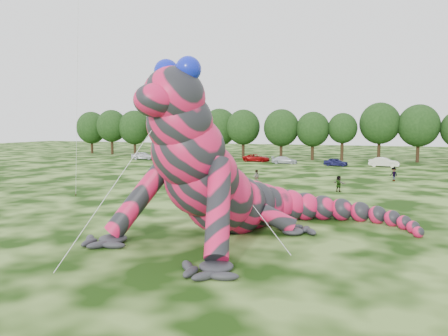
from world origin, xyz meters
TOP-DOWN VIEW (x-y plane):
  - ground at (0.00, 0.00)m, footprint 240.00×240.00m
  - inflatable_gecko at (-0.76, 0.31)m, footprint 22.44×24.35m
  - flying_kite at (-16.02, 5.86)m, footprint 3.85×3.13m
  - tree_0 at (-54.56, 59.23)m, footprint 6.91×6.22m
  - tree_1 at (-48.36, 58.05)m, footprint 6.74×6.07m
  - tree_2 at (-43.02, 58.76)m, footprint 7.04×6.34m
  - tree_3 at (-35.72, 57.07)m, footprint 5.81×5.23m
  - tree_4 at (-29.64, 58.71)m, footprint 6.22×5.60m
  - tree_5 at (-23.12, 58.44)m, footprint 7.16×6.44m
  - tree_6 at (-17.56, 56.68)m, footprint 6.52×5.86m
  - tree_7 at (-10.08, 56.80)m, footprint 6.68×6.01m
  - tree_8 at (-4.22, 56.99)m, footprint 6.14×5.53m
  - tree_9 at (1.06, 57.35)m, footprint 5.27×4.74m
  - tree_10 at (7.40, 58.58)m, footprint 7.09×6.38m
  - tree_11 at (13.79, 58.20)m, footprint 7.01×6.31m
  - car_0 at (-34.44, 47.46)m, footprint 4.60×2.50m
  - car_1 at (-22.89, 46.40)m, footprint 4.23×2.16m
  - car_2 at (-13.00, 49.97)m, footprint 4.79×2.21m
  - car_3 at (-7.45, 47.38)m, footprint 4.37×1.96m
  - car_4 at (1.05, 46.16)m, footprint 3.93×2.07m
  - car_5 at (8.22, 47.18)m, footprint 4.64×2.02m
  - spectator_1 at (-5.13, 21.20)m, footprint 0.88×0.74m
  - spectator_4 at (-20.28, 35.64)m, footprint 0.95×1.07m
  - spectator_2 at (9.14, 29.34)m, footprint 1.16×1.16m
  - spectator_5 at (3.85, 18.89)m, footprint 1.46×1.24m
  - spectator_0 at (-10.48, 23.59)m, footprint 0.71×0.60m

SIDE VIEW (x-z plane):
  - ground at x=0.00m, z-range 0.00..0.00m
  - car_3 at x=-7.45m, z-range 0.00..1.25m
  - car_4 at x=1.05m, z-range 0.00..1.28m
  - car_1 at x=-22.89m, z-range 0.00..1.33m
  - car_2 at x=-13.00m, z-range 0.00..1.33m
  - car_5 at x=8.22m, z-range 0.00..1.48m
  - car_0 at x=-34.44m, z-range 0.00..1.48m
  - spectator_5 at x=3.85m, z-range 0.00..1.58m
  - spectator_2 at x=9.14m, z-range 0.00..1.61m
  - spectator_1 at x=-5.13m, z-range 0.00..1.62m
  - spectator_0 at x=-10.48m, z-range 0.00..1.66m
  - spectator_4 at x=-20.28m, z-range 0.00..1.83m
  - tree_9 at x=1.06m, z-range 0.00..8.68m
  - tree_8 at x=-4.22m, z-range 0.00..8.94m
  - tree_4 at x=-29.64m, z-range 0.00..9.06m
  - tree_3 at x=-35.72m, z-range 0.00..9.44m
  - tree_7 at x=-10.08m, z-range 0.00..9.48m
  - tree_6 at x=-17.56m, z-range 0.00..9.49m
  - tree_0 at x=-54.56m, z-range 0.00..9.51m
  - tree_2 at x=-43.02m, z-range 0.00..9.64m
  - tree_5 at x=-23.12m, z-range 0.00..9.80m
  - tree_1 at x=-48.36m, z-range 0.00..9.81m
  - inflatable_gecko at x=-0.76m, z-range 0.00..9.95m
  - tree_11 at x=13.79m, z-range 0.00..10.07m
  - tree_10 at x=7.40m, z-range 0.00..10.50m
  - flying_kite at x=-16.02m, z-range 6.93..25.06m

